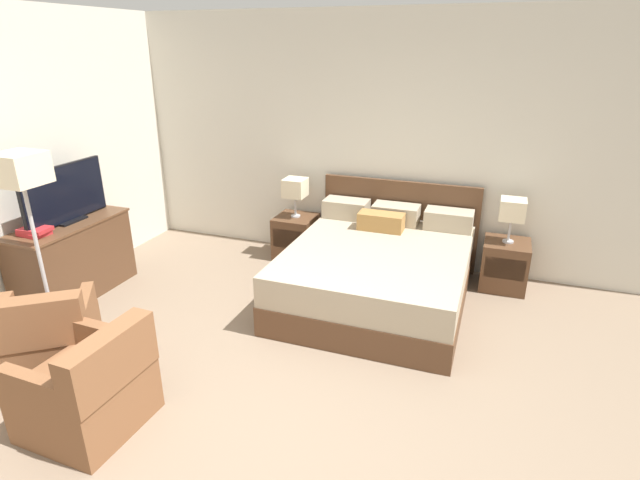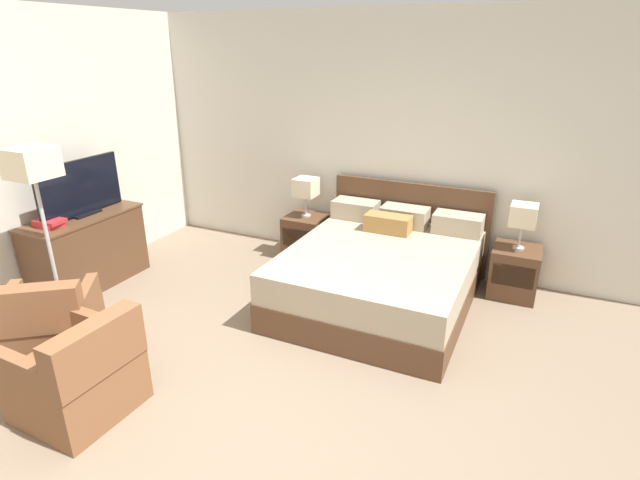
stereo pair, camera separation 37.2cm
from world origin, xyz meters
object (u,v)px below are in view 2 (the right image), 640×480
book_blue_cover (50,221)px  floor_lamp (34,177)px  armchair_by_window (49,328)px  nightstand_right (514,272)px  dresser (87,249)px  table_lamp_left (306,188)px  armchair_companion (80,377)px  nightstand_left (306,236)px  table_lamp_right (523,216)px  bed (381,272)px  tv (80,189)px  book_red_cover (49,224)px

book_blue_cover → floor_lamp: 0.73m
floor_lamp → armchair_by_window: bearing=-45.5°
nightstand_right → dresser: bearing=-158.0°
table_lamp_left → armchair_companion: size_ratio=0.60×
nightstand_left → table_lamp_right: size_ratio=1.11×
table_lamp_left → armchair_by_window: size_ratio=0.48×
bed → nightstand_left: bearing=149.2°
bed → tv: (-2.91, -0.90, 0.73)m
book_red_cover → armchair_by_window: bearing=-42.4°
nightstand_left → dresser: (-1.73, -1.65, 0.14)m
nightstand_left → floor_lamp: 2.90m
bed → armchair_by_window: size_ratio=2.09×
floor_lamp → armchair_companion: bearing=-33.9°
table_lamp_left → armchair_companion: 3.17m
nightstand_right → armchair_companion: (-2.52, -3.11, 0.03)m
bed → floor_lamp: (-2.52, -1.62, 1.06)m
dresser → armchair_companion: (1.56, -1.46, -0.11)m
book_red_cover → floor_lamp: bearing=-38.6°
nightstand_right → armchair_companion: 4.00m
tv → book_red_cover: tv is taller
nightstand_right → book_red_cover: (-4.10, -2.00, 0.53)m
book_blue_cover → nightstand_left: bearing=49.2°
floor_lamp → nightstand_left: bearing=59.7°
table_lamp_left → table_lamp_right: same height
book_blue_cover → armchair_by_window: size_ratio=0.27×
nightstand_right → table_lamp_left: bearing=180.0°
nightstand_right → dresser: size_ratio=0.42×
book_blue_cover → armchair_companion: book_blue_cover is taller
armchair_by_window → armchair_companion: same height
nightstand_right → bed: bearing=-149.3°
nightstand_right → book_red_cover: bearing=-154.0°
table_lamp_right → armchair_by_window: size_ratio=0.48×
bed → table_lamp_left: bed is taller
nightstand_left → dresser: size_ratio=0.42×
nightstand_right → floor_lamp: bearing=-148.0°
table_lamp_left → armchair_companion: bearing=-93.1°
table_lamp_right → dresser: size_ratio=0.38×
bed → nightstand_right: bed is taller
nightstand_right → armchair_companion: armchair_companion is taller
bed → tv: bearing=-162.8°
table_lamp_right → nightstand_left: bearing=-180.0°
tv → book_blue_cover: bearing=-89.4°
nightstand_right → armchair_by_window: armchair_by_window is taller
dresser → tv: bearing=86.9°
armchair_by_window → table_lamp_right: bearing=40.3°
table_lamp_left → table_lamp_right: 2.35m
table_lamp_right → armchair_by_window: 4.31m
table_lamp_left → armchair_by_window: (-0.91, -2.77, -0.57)m
nightstand_left → armchair_by_window: 2.91m
nightstand_right → tv: 4.45m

